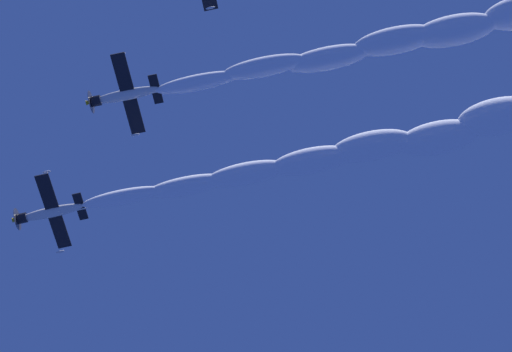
{
  "coord_description": "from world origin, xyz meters",
  "views": [
    {
      "loc": [
        6.11,
        -21.59,
        1.76
      ],
      "look_at": [
        12.6,
        -10.61,
        83.16
      ],
      "focal_mm": 61.23,
      "sensor_mm": 36.0,
      "label": 1
    }
  ],
  "objects": [
    {
      "name": "airplane_lead",
      "position": [
        -2.49,
        2.33,
        82.77
      ],
      "size": [
        6.67,
        6.63,
        2.69
      ],
      "color": "silver"
    },
    {
      "name": "airplane_left_wingman",
      "position": [
        -1.73,
        -11.09,
        81.8
      ],
      "size": [
        6.65,
        6.66,
        2.76
      ],
      "color": "silver"
    },
    {
      "name": "smoke_trail_lead",
      "position": [
        27.19,
        -24.38,
        82.93
      ],
      "size": [
        44.04,
        38.99,
        4.3
      ],
      "color": "white"
    }
  ]
}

